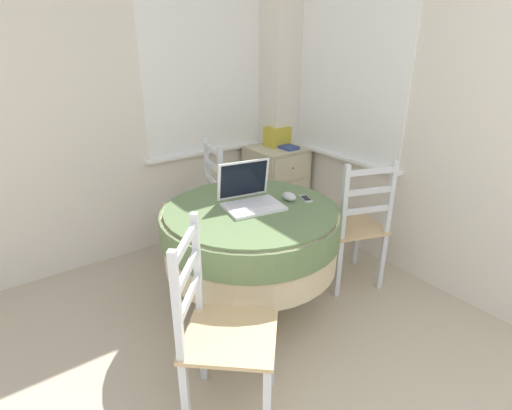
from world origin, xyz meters
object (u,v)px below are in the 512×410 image
(round_dining_table, at_px, (251,232))
(storage_box, at_px, (277,136))
(dining_chair_near_back_window, at_px, (199,207))
(book_on_cabinet, at_px, (286,147))
(computer_mouse, at_px, (289,197))
(dining_chair_near_right_window, at_px, (354,226))
(laptop, at_px, (250,197))
(dining_chair_camera_near, at_px, (220,332))
(corner_cabinet, at_px, (276,186))
(cell_phone, at_px, (306,199))

(round_dining_table, relative_size, storage_box, 5.27)
(dining_chair_near_back_window, distance_m, book_on_cabinet, 1.01)
(computer_mouse, height_order, dining_chair_near_right_window, dining_chair_near_right_window)
(laptop, height_order, dining_chair_camera_near, laptop)
(dining_chair_near_back_window, bearing_deg, storage_box, 11.61)
(round_dining_table, bearing_deg, storage_box, 44.58)
(round_dining_table, height_order, dining_chair_camera_near, dining_chair_camera_near)
(round_dining_table, bearing_deg, corner_cabinet, 44.52)
(round_dining_table, bearing_deg, laptop, 60.52)
(laptop, relative_size, cell_phone, 2.91)
(laptop, bearing_deg, dining_chair_near_back_window, 87.14)
(dining_chair_near_right_window, height_order, book_on_cabinet, dining_chair_near_right_window)
(cell_phone, distance_m, corner_cabinet, 1.25)
(round_dining_table, xyz_separation_m, storage_box, (1.00, 0.98, 0.29))
(dining_chair_near_back_window, relative_size, dining_chair_near_right_window, 1.00)
(dining_chair_camera_near, height_order, storage_box, dining_chair_camera_near)
(computer_mouse, bearing_deg, corner_cabinet, 55.00)
(round_dining_table, relative_size, corner_cabinet, 1.43)
(dining_chair_near_back_window, bearing_deg, corner_cabinet, 9.81)
(round_dining_table, distance_m, dining_chair_near_right_window, 0.80)
(computer_mouse, height_order, corner_cabinet, computer_mouse)
(dining_chair_camera_near, distance_m, book_on_cabinet, 2.15)
(laptop, distance_m, dining_chair_near_right_window, 0.85)
(dining_chair_near_back_window, relative_size, storage_box, 4.61)
(round_dining_table, relative_size, cell_phone, 8.30)
(laptop, bearing_deg, storage_box, 44.13)
(corner_cabinet, distance_m, book_on_cabinet, 0.41)
(laptop, distance_m, corner_cabinet, 1.37)
(computer_mouse, distance_m, cell_phone, 0.11)
(storage_box, bearing_deg, dining_chair_camera_near, -135.38)
(round_dining_table, distance_m, computer_mouse, 0.33)
(laptop, relative_size, dining_chair_near_back_window, 0.40)
(cell_phone, height_order, storage_box, storage_box)
(dining_chair_camera_near, bearing_deg, cell_phone, 26.47)
(computer_mouse, height_order, dining_chair_camera_near, dining_chair_camera_near)
(cell_phone, xyz_separation_m, dining_chair_near_back_window, (-0.31, 0.89, -0.28))
(laptop, xyz_separation_m, dining_chair_camera_near, (-0.59, -0.60, -0.33))
(laptop, xyz_separation_m, storage_box, (0.98, 0.95, 0.07))
(cell_phone, bearing_deg, dining_chair_near_right_window, -10.70)
(dining_chair_camera_near, bearing_deg, book_on_cabinet, 42.24)
(dining_chair_near_back_window, bearing_deg, computer_mouse, -76.02)
(storage_box, distance_m, book_on_cabinet, 0.14)
(cell_phone, distance_m, dining_chair_near_right_window, 0.50)
(computer_mouse, distance_m, corner_cabinet, 1.27)
(round_dining_table, bearing_deg, dining_chair_near_back_window, 85.87)
(laptop, height_order, computer_mouse, laptop)
(cell_phone, relative_size, corner_cabinet, 0.17)
(round_dining_table, distance_m, dining_chair_near_back_window, 0.80)
(round_dining_table, xyz_separation_m, dining_chair_near_back_window, (0.06, 0.79, -0.11))
(round_dining_table, xyz_separation_m, computer_mouse, (0.27, -0.05, 0.19))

